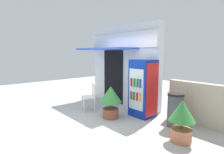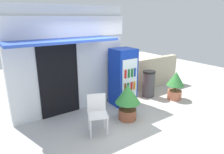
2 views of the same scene
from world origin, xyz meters
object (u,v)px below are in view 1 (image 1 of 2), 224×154
object	(u,v)px
drink_cooler	(143,88)
trash_bin	(175,110)
potted_plant_near_shop	(111,99)
potted_plant_curbside	(182,118)
plastic_chair	(91,95)

from	to	relation	value
drink_cooler	trash_bin	world-z (taller)	drink_cooler
potted_plant_near_shop	trash_bin	world-z (taller)	potted_plant_near_shop
potted_plant_near_shop	potted_plant_curbside	bearing A→B (deg)	5.01
drink_cooler	plastic_chair	size ratio (longest dim) A/B	1.90
potted_plant_curbside	plastic_chair	bearing A→B (deg)	-175.36
potted_plant_near_shop	trash_bin	distance (m)	1.81
trash_bin	potted_plant_near_shop	bearing A→B (deg)	-151.92
plastic_chair	trash_bin	distance (m)	2.70
plastic_chair	potted_plant_curbside	size ratio (longest dim) A/B	0.98
plastic_chair	trash_bin	size ratio (longest dim) A/B	1.02
drink_cooler	trash_bin	size ratio (longest dim) A/B	1.94
drink_cooler	potted_plant_near_shop	xyz separation A→B (m)	(-0.51, -0.84, -0.28)
potted_plant_near_shop	plastic_chair	bearing A→B (deg)	-176.18
plastic_chair	drink_cooler	bearing A→B (deg)	31.93
drink_cooler	plastic_chair	xyz separation A→B (m)	(-1.46, -0.91, -0.32)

